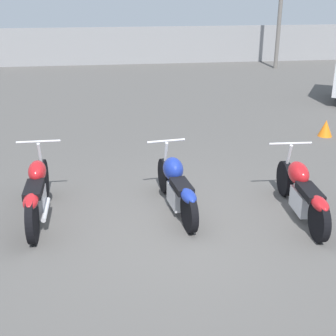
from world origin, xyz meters
name	(u,v)px	position (x,y,z in m)	size (l,w,h in m)	color
ground_plane	(175,228)	(0.00, 0.00, 0.00)	(60.00, 60.00, 0.00)	#514F4C
fence_back	(124,46)	(0.00, 14.59, 0.78)	(40.00, 0.04, 1.55)	gray
motorcycle_slot_0	(37,192)	(-1.94, 0.56, 0.43)	(0.67, 2.06, 1.01)	black
motorcycle_slot_1	(177,186)	(0.11, 0.55, 0.41)	(0.62, 1.96, 0.94)	black
motorcycle_slot_2	(302,191)	(1.92, 0.11, 0.41)	(0.68, 2.05, 0.94)	black
traffic_cone_near	(326,128)	(4.05, 3.81, 0.19)	(0.32, 0.32, 0.37)	orange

